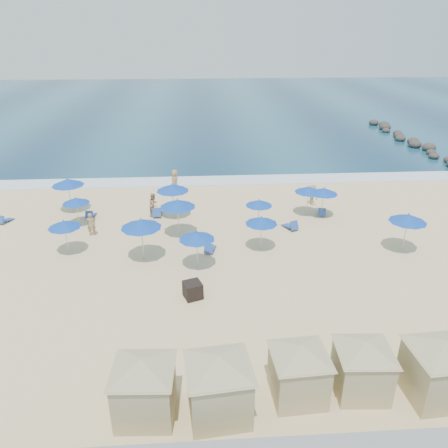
{
  "coord_description": "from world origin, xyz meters",
  "views": [
    {
      "loc": [
        -0.8,
        -21.27,
        12.7
      ],
      "look_at": [
        0.77,
        3.0,
        1.53
      ],
      "focal_mm": 35.0,
      "sensor_mm": 36.0,
      "label": 1
    }
  ],
  "objects_px": {
    "umbrella_7": "(259,203)",
    "beachgoer_2": "(313,195)",
    "umbrella_0": "(68,182)",
    "beachgoer_0": "(91,224)",
    "beachgoer_1": "(154,205)",
    "umbrella_2": "(76,200)",
    "umbrella_11": "(408,218)",
    "umbrella_3": "(141,224)",
    "beachgoer_3": "(175,181)",
    "cabana_2": "(299,364)",
    "umbrella_8": "(261,220)",
    "umbrella_1": "(64,224)",
    "umbrella_9": "(309,189)",
    "cabana_0": "(144,380)",
    "umbrella_5": "(178,203)",
    "rock_jetty": "(420,146)",
    "cabana_4": "(440,361)",
    "umbrella_4": "(173,188)",
    "umbrella_6": "(197,236)",
    "trash_bin": "(193,290)",
    "umbrella_10": "(324,191)",
    "cabana_1": "(219,377)",
    "cabana_3": "(363,360)"
  },
  "relations": [
    {
      "from": "umbrella_7",
      "to": "umbrella_2",
      "type": "bearing_deg",
      "value": 174.48
    },
    {
      "from": "cabana_1",
      "to": "umbrella_9",
      "type": "relative_size",
      "value": 2.0
    },
    {
      "from": "trash_bin",
      "to": "umbrella_1",
      "type": "height_order",
      "value": "umbrella_1"
    },
    {
      "from": "cabana_4",
      "to": "umbrella_9",
      "type": "relative_size",
      "value": 1.98
    },
    {
      "from": "umbrella_0",
      "to": "beachgoer_1",
      "type": "distance_m",
      "value": 6.48
    },
    {
      "from": "beachgoer_3",
      "to": "umbrella_2",
      "type": "bearing_deg",
      "value": -47.03
    },
    {
      "from": "umbrella_3",
      "to": "umbrella_10",
      "type": "height_order",
      "value": "umbrella_3"
    },
    {
      "from": "cabana_2",
      "to": "umbrella_11",
      "type": "xyz_separation_m",
      "value": [
        8.96,
        10.93,
        0.71
      ]
    },
    {
      "from": "umbrella_11",
      "to": "beachgoer_0",
      "type": "height_order",
      "value": "umbrella_11"
    },
    {
      "from": "umbrella_2",
      "to": "beachgoer_1",
      "type": "height_order",
      "value": "umbrella_2"
    },
    {
      "from": "cabana_0",
      "to": "umbrella_9",
      "type": "height_order",
      "value": "cabana_0"
    },
    {
      "from": "umbrella_4",
      "to": "umbrella_7",
      "type": "bearing_deg",
      "value": -19.65
    },
    {
      "from": "umbrella_7",
      "to": "beachgoer_2",
      "type": "height_order",
      "value": "umbrella_7"
    },
    {
      "from": "cabana_1",
      "to": "umbrella_8",
      "type": "xyz_separation_m",
      "value": [
        3.24,
        12.32,
        0.3
      ]
    },
    {
      "from": "umbrella_0",
      "to": "beachgoer_0",
      "type": "height_order",
      "value": "umbrella_0"
    },
    {
      "from": "umbrella_3",
      "to": "beachgoer_3",
      "type": "relative_size",
      "value": 1.41
    },
    {
      "from": "rock_jetty",
      "to": "cabana_0",
      "type": "relative_size",
      "value": 6.14
    },
    {
      "from": "cabana_2",
      "to": "umbrella_8",
      "type": "relative_size",
      "value": 1.85
    },
    {
      "from": "cabana_2",
      "to": "umbrella_6",
      "type": "distance_m",
      "value": 10.41
    },
    {
      "from": "rock_jetty",
      "to": "umbrella_7",
      "type": "distance_m",
      "value": 28.3
    },
    {
      "from": "umbrella_11",
      "to": "cabana_4",
      "type": "bearing_deg",
      "value": -109.01
    },
    {
      "from": "umbrella_3",
      "to": "umbrella_5",
      "type": "relative_size",
      "value": 1.02
    },
    {
      "from": "cabana_4",
      "to": "cabana_0",
      "type": "bearing_deg",
      "value": -179.2
    },
    {
      "from": "umbrella_10",
      "to": "beachgoer_0",
      "type": "height_order",
      "value": "umbrella_10"
    },
    {
      "from": "cabana_1",
      "to": "beachgoer_0",
      "type": "bearing_deg",
      "value": 116.84
    },
    {
      "from": "cabana_3",
      "to": "umbrella_8",
      "type": "relative_size",
      "value": 1.83
    },
    {
      "from": "umbrella_8",
      "to": "beachgoer_2",
      "type": "bearing_deg",
      "value": 54.71
    },
    {
      "from": "cabana_2",
      "to": "umbrella_4",
      "type": "xyz_separation_m",
      "value": [
        -5.26,
        17.0,
        0.78
      ]
    },
    {
      "from": "cabana_0",
      "to": "umbrella_8",
      "type": "height_order",
      "value": "cabana_0"
    },
    {
      "from": "umbrella_8",
      "to": "beachgoer_2",
      "type": "height_order",
      "value": "umbrella_8"
    },
    {
      "from": "umbrella_8",
      "to": "beachgoer_0",
      "type": "xyz_separation_m",
      "value": [
        -10.81,
        2.64,
        -1.14
      ]
    },
    {
      "from": "beachgoer_1",
      "to": "umbrella_4",
      "type": "bearing_deg",
      "value": -82.42
    },
    {
      "from": "umbrella_1",
      "to": "umbrella_9",
      "type": "distance_m",
      "value": 16.59
    },
    {
      "from": "umbrella_6",
      "to": "beachgoer_2",
      "type": "distance_m",
      "value": 12.74
    },
    {
      "from": "umbrella_9",
      "to": "umbrella_10",
      "type": "height_order",
      "value": "umbrella_10"
    },
    {
      "from": "umbrella_3",
      "to": "beachgoer_1",
      "type": "xyz_separation_m",
      "value": [
        0.1,
        6.51,
        -1.47
      ]
    },
    {
      "from": "umbrella_0",
      "to": "umbrella_7",
      "type": "relative_size",
      "value": 1.27
    },
    {
      "from": "umbrella_1",
      "to": "beachgoer_0",
      "type": "xyz_separation_m",
      "value": [
        0.93,
        2.37,
        -1.12
      ]
    },
    {
      "from": "trash_bin",
      "to": "umbrella_4",
      "type": "distance_m",
      "value": 10.53
    },
    {
      "from": "cabana_0",
      "to": "umbrella_3",
      "type": "height_order",
      "value": "cabana_0"
    },
    {
      "from": "trash_bin",
      "to": "umbrella_10",
      "type": "height_order",
      "value": "umbrella_10"
    },
    {
      "from": "umbrella_1",
      "to": "umbrella_10",
      "type": "relative_size",
      "value": 0.97
    },
    {
      "from": "umbrella_5",
      "to": "umbrella_8",
      "type": "height_order",
      "value": "umbrella_5"
    },
    {
      "from": "umbrella_3",
      "to": "beachgoer_0",
      "type": "bearing_deg",
      "value": 137.0
    },
    {
      "from": "cabana_3",
      "to": "umbrella_4",
      "type": "distance_m",
      "value": 18.58
    },
    {
      "from": "cabana_0",
      "to": "umbrella_0",
      "type": "distance_m",
      "value": 20.45
    },
    {
      "from": "umbrella_0",
      "to": "umbrella_1",
      "type": "distance_m",
      "value": 6.78
    },
    {
      "from": "umbrella_0",
      "to": "beachgoer_1",
      "type": "height_order",
      "value": "umbrella_0"
    },
    {
      "from": "umbrella_5",
      "to": "beachgoer_1",
      "type": "distance_m",
      "value": 4.13
    },
    {
      "from": "umbrella_2",
      "to": "umbrella_11",
      "type": "height_order",
      "value": "umbrella_11"
    }
  ]
}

